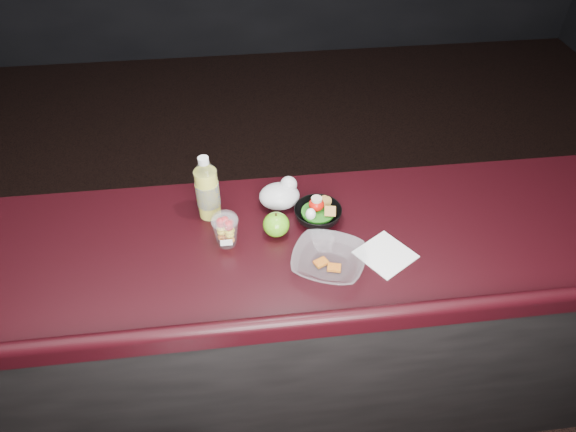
{
  "coord_description": "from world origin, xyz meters",
  "views": [
    {
      "loc": [
        0.01,
        -0.94,
        2.26
      ],
      "look_at": [
        0.16,
        0.34,
        1.1
      ],
      "focal_mm": 32.0,
      "sensor_mm": 36.0,
      "label": 1
    }
  ],
  "objects_px": {
    "fruit_cup": "(226,229)",
    "lemonade_bottle": "(208,192)",
    "snack_bowl": "(317,213)",
    "green_apple": "(276,224)",
    "takeout_bowl": "(328,261)"
  },
  "relations": [
    {
      "from": "lemonade_bottle",
      "to": "fruit_cup",
      "type": "distance_m",
      "value": 0.17
    },
    {
      "from": "snack_bowl",
      "to": "takeout_bowl",
      "type": "bearing_deg",
      "value": -90.24
    },
    {
      "from": "snack_bowl",
      "to": "takeout_bowl",
      "type": "xyz_separation_m",
      "value": [
        -0.0,
        -0.23,
        -0.0
      ]
    },
    {
      "from": "fruit_cup",
      "to": "snack_bowl",
      "type": "xyz_separation_m",
      "value": [
        0.32,
        0.08,
        -0.03
      ]
    },
    {
      "from": "lemonade_bottle",
      "to": "green_apple",
      "type": "bearing_deg",
      "value": -29.48
    },
    {
      "from": "green_apple",
      "to": "snack_bowl",
      "type": "height_order",
      "value": "green_apple"
    },
    {
      "from": "fruit_cup",
      "to": "green_apple",
      "type": "relative_size",
      "value": 1.37
    },
    {
      "from": "lemonade_bottle",
      "to": "green_apple",
      "type": "height_order",
      "value": "lemonade_bottle"
    },
    {
      "from": "fruit_cup",
      "to": "takeout_bowl",
      "type": "relative_size",
      "value": 0.42
    },
    {
      "from": "lemonade_bottle",
      "to": "snack_bowl",
      "type": "relative_size",
      "value": 1.34
    },
    {
      "from": "takeout_bowl",
      "to": "lemonade_bottle",
      "type": "bearing_deg",
      "value": 141.12
    },
    {
      "from": "fruit_cup",
      "to": "lemonade_bottle",
      "type": "bearing_deg",
      "value": 109.62
    },
    {
      "from": "lemonade_bottle",
      "to": "snack_bowl",
      "type": "distance_m",
      "value": 0.39
    },
    {
      "from": "green_apple",
      "to": "takeout_bowl",
      "type": "xyz_separation_m",
      "value": [
        0.15,
        -0.18,
        -0.01
      ]
    },
    {
      "from": "green_apple",
      "to": "snack_bowl",
      "type": "bearing_deg",
      "value": 18.64
    }
  ]
}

